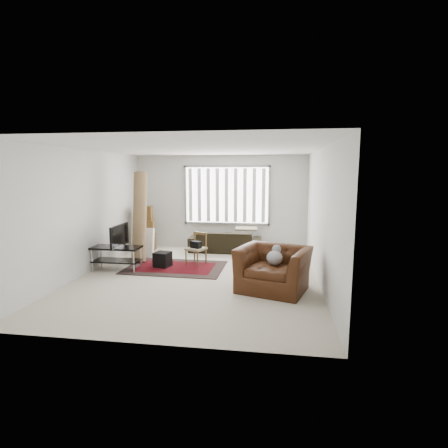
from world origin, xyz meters
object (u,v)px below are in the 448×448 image
(tv_stand, at_px, (117,253))
(armchair, at_px, (273,266))
(sofa, at_px, (225,238))
(moving_boxes, at_px, (146,230))
(side_chair, at_px, (196,247))

(tv_stand, height_order, armchair, armchair)
(tv_stand, xyz_separation_m, sofa, (2.18, 2.22, -0.01))
(moving_boxes, distance_m, armchair, 4.62)
(armchair, bearing_deg, moving_boxes, 159.11)
(tv_stand, bearing_deg, moving_boxes, 92.09)
(sofa, xyz_separation_m, side_chair, (-0.50, -1.45, 0.04))
(tv_stand, height_order, sofa, sofa)
(moving_boxes, xyz_separation_m, sofa, (2.26, 0.20, -0.20))
(moving_boxes, height_order, armchair, moving_boxes)
(tv_stand, bearing_deg, sofa, 45.49)
(moving_boxes, height_order, side_chair, moving_boxes)
(moving_boxes, height_order, sofa, moving_boxes)
(moving_boxes, bearing_deg, sofa, 5.05)
(sofa, height_order, armchair, armchair)
(tv_stand, relative_size, moving_boxes, 0.87)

